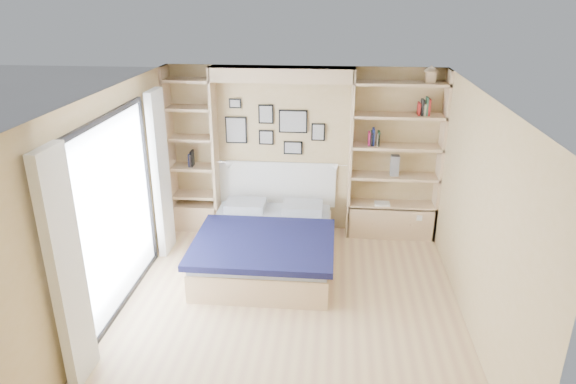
{
  "coord_description": "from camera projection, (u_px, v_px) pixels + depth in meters",
  "views": [
    {
      "loc": [
        0.46,
        -5.1,
        3.48
      ],
      "look_at": [
        -0.1,
        0.9,
        1.11
      ],
      "focal_mm": 32.0,
      "sensor_mm": 36.0,
      "label": 1
    }
  ],
  "objects": [
    {
      "name": "photo_gallery",
      "position": [
        273.0,
        127.0,
        7.55
      ],
      "size": [
        1.48,
        0.02,
        0.82
      ],
      "color": "black",
      "rests_on": "ground"
    },
    {
      "name": "room_shell",
      "position": [
        272.0,
        177.0,
        7.09
      ],
      "size": [
        4.5,
        4.5,
        4.5
      ],
      "color": "tan",
      "rests_on": "ground"
    },
    {
      "name": "deck_chair",
      "position": [
        13.0,
        249.0,
        6.69
      ],
      "size": [
        0.61,
        0.81,
        0.72
      ],
      "rotation": [
        0.0,
        0.0,
        -0.28
      ],
      "color": "tan",
      "rests_on": "ground"
    },
    {
      "name": "deck",
      "position": [
        0.0,
        292.0,
        6.35
      ],
      "size": [
        3.2,
        4.0,
        0.05
      ],
      "primitive_type": "cube",
      "color": "#746455",
      "rests_on": "ground"
    },
    {
      "name": "ground",
      "position": [
        289.0,
        308.0,
        6.04
      ],
      "size": [
        4.5,
        4.5,
        0.0
      ],
      "primitive_type": "plane",
      "color": "#E1C18A",
      "rests_on": "ground"
    },
    {
      "name": "shelf_decor",
      "position": [
        379.0,
        127.0,
        7.24
      ],
      "size": [
        3.52,
        0.23,
        2.03
      ],
      "color": "#981946",
      "rests_on": "ground"
    },
    {
      "name": "bed",
      "position": [
        268.0,
        244.0,
        6.94
      ],
      "size": [
        1.79,
        2.31,
        1.07
      ],
      "color": "#D0AF83",
      "rests_on": "ground"
    },
    {
      "name": "reading_lamps",
      "position": [
        281.0,
        165.0,
        7.51
      ],
      "size": [
        1.92,
        0.12,
        0.15
      ],
      "color": "silver",
      "rests_on": "ground"
    }
  ]
}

